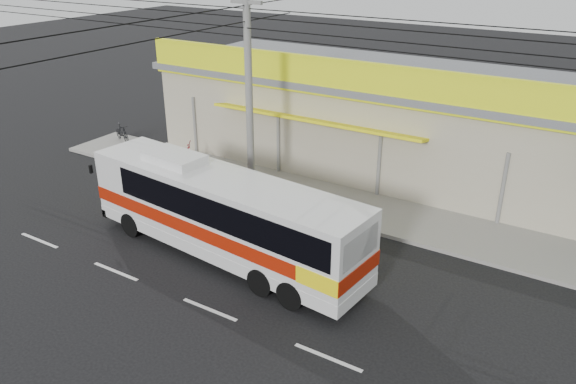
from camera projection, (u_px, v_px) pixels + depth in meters
name	position (u px, v px, depth m)	size (l,w,h in m)	color
ground	(257.00, 271.00, 18.69)	(120.00, 120.00, 0.00)	black
sidewalk	(339.00, 204.00, 23.31)	(30.00, 3.20, 0.15)	gray
lane_markings	(210.00, 310.00, 16.76)	(50.00, 0.12, 0.01)	silver
storefront_building	(394.00, 119.00, 26.69)	(22.60, 9.20, 5.70)	#A9A188
coach_bus	(226.00, 212.00, 18.77)	(10.93, 3.35, 3.31)	silver
motorbike_red	(179.00, 153.00, 27.10)	(0.70, 2.02, 1.06)	maroon
motorbike_dark	(122.00, 133.00, 30.15)	(0.43, 1.53, 0.92)	black
utility_pole	(247.00, 21.00, 20.53)	(34.00, 14.00, 8.93)	slate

